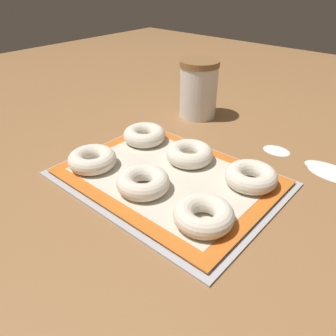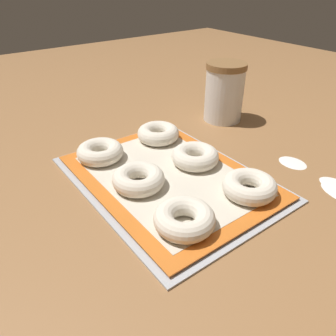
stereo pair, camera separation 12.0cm
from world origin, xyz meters
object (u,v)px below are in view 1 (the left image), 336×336
Objects in this scene: bagel_back_right at (251,177)px; flour_canister at (198,89)px; baking_tray at (168,178)px; bagel_front_left at (92,159)px; bagel_front_center at (143,182)px; bagel_front_right at (204,215)px; bagel_back_center at (190,154)px; bagel_back_left at (144,135)px.

flour_canister is (-0.30, 0.23, 0.05)m from bagel_back_right.
baking_tray is 4.30× the size of bagel_front_left.
bagel_front_left is (-0.14, -0.08, 0.02)m from baking_tray.
bagel_front_center and bagel_front_right have the same top height.
baking_tray is at bearing 28.96° from bagel_front_left.
flour_canister is (-0.16, 0.24, 0.05)m from bagel_back_center.
bagel_front_right is at bearing -27.66° from bagel_back_left.
bagel_front_left is 1.00× the size of bagel_back_center.
bagel_front_center is 1.00× the size of bagel_back_left.
bagel_front_left is 0.21m from bagel_back_center.
bagel_back_left reaches higher than baking_tray.
bagel_front_left and bagel_back_right have the same top height.
baking_tray is 4.30× the size of bagel_front_right.
bagel_back_left is 1.00× the size of bagel_back_right.
bagel_back_left is at bearing -86.19° from flour_canister.
bagel_back_center is 0.29m from flour_canister.
bagel_back_right is 0.39m from flour_canister.
bagel_front_center is 0.42m from flour_canister.
baking_tray is 4.30× the size of bagel_back_right.
baking_tray is 0.17m from bagel_back_left.
bagel_front_left is at bearing -178.49° from bagel_front_right.
bagel_front_right is at bearing -90.48° from bagel_back_right.
bagel_back_center is (0.14, 0.16, 0.00)m from bagel_front_left.
bagel_front_center is at bearing -89.46° from bagel_back_center.
baking_tray is 0.17m from bagel_front_left.
bagel_back_right is (0.29, 0.16, 0.00)m from bagel_front_left.
bagel_back_left is at bearing 133.95° from bagel_front_center.
bagel_back_left is at bearing 89.69° from bagel_front_left.
flour_canister is at bearing 116.92° from baking_tray.
bagel_front_left is 1.00× the size of bagel_back_right.
bagel_back_right is at bearing -37.33° from flour_canister.
baking_tray is at bearing -87.54° from bagel_back_center.
bagel_back_left is 1.00× the size of bagel_back_center.
bagel_front_left is at bearing -150.44° from bagel_back_right.
flour_canister is (-0.01, 0.39, 0.05)m from bagel_front_left.
bagel_front_right is at bearing -45.59° from bagel_back_center.
bagel_front_left and bagel_front_right have the same top height.
bagel_back_left is (-0.14, 0.15, 0.00)m from bagel_front_center.
bagel_back_center is at bearing 90.54° from bagel_front_center.
flour_canister is at bearing 142.67° from bagel_back_right.
bagel_front_left is 1.00× the size of bagel_back_left.
bagel_back_center is at bearing -0.61° from bagel_back_left.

